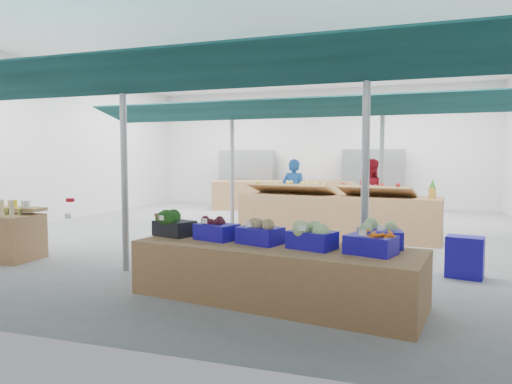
% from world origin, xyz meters
% --- Properties ---
extents(floor, '(13.00, 13.00, 0.00)m').
position_xyz_m(floor, '(0.00, 0.00, 0.00)').
color(floor, slate).
rests_on(floor, ground).
extents(hall, '(13.00, 13.00, 13.00)m').
position_xyz_m(hall, '(0.00, 1.44, 2.65)').
color(hall, silver).
rests_on(hall, ground).
extents(pole_grid, '(10.00, 4.60, 3.00)m').
position_xyz_m(pole_grid, '(0.75, -1.75, 1.81)').
color(pole_grid, gray).
rests_on(pole_grid, floor).
extents(awnings, '(9.50, 7.08, 0.30)m').
position_xyz_m(awnings, '(0.75, -1.75, 2.78)').
color(awnings, '#0A2B28').
rests_on(awnings, pole_grid).
extents(back_shelving_left, '(2.00, 0.50, 2.00)m').
position_xyz_m(back_shelving_left, '(-2.50, 6.00, 1.00)').
color(back_shelving_left, '#B23F33').
rests_on(back_shelving_left, floor).
extents(back_shelving_right, '(2.00, 0.50, 2.00)m').
position_xyz_m(back_shelving_right, '(2.00, 6.00, 1.00)').
color(back_shelving_right, '#B23F33').
rests_on(back_shelving_right, floor).
extents(veg_counter, '(3.54, 1.68, 0.66)m').
position_xyz_m(veg_counter, '(1.52, -4.72, 0.33)').
color(veg_counter, olive).
rests_on(veg_counter, floor).
extents(fruit_counter, '(4.32, 1.45, 0.91)m').
position_xyz_m(fruit_counter, '(1.61, -0.04, 0.45)').
color(fruit_counter, olive).
rests_on(fruit_counter, floor).
extents(far_counter, '(5.29, 3.02, 0.95)m').
position_xyz_m(far_counter, '(-0.78, 5.39, 0.48)').
color(far_counter, olive).
rests_on(far_counter, floor).
extents(crate_stack, '(0.55, 0.44, 0.59)m').
position_xyz_m(crate_stack, '(3.81, -2.89, 0.29)').
color(crate_stack, '#180E9B').
rests_on(crate_stack, floor).
extents(vendor_left, '(0.66, 0.47, 1.69)m').
position_xyz_m(vendor_left, '(0.41, 1.06, 0.85)').
color(vendor_left, '#16458F').
rests_on(vendor_left, floor).
extents(vendor_right, '(0.89, 0.73, 1.69)m').
position_xyz_m(vendor_right, '(2.21, 1.06, 0.85)').
color(vendor_right, '#A41422').
rests_on(vendor_right, floor).
extents(crate_broccoli, '(0.59, 0.49, 0.35)m').
position_xyz_m(crate_broccoli, '(0.08, -4.48, 0.82)').
color(crate_broccoli, black).
rests_on(crate_broccoli, veg_counter).
extents(crate_beets, '(0.59, 0.49, 0.29)m').
position_xyz_m(crate_beets, '(0.73, -4.59, 0.79)').
color(crate_beets, '#180E9B').
rests_on(crate_beets, veg_counter).
extents(crate_celeriac, '(0.59, 0.49, 0.31)m').
position_xyz_m(crate_celeriac, '(1.34, -4.69, 0.81)').
color(crate_celeriac, '#180E9B').
rests_on(crate_celeriac, veg_counter).
extents(crate_cabbage, '(0.59, 0.49, 0.35)m').
position_xyz_m(crate_cabbage, '(1.99, -4.80, 0.82)').
color(crate_cabbage, '#180E9B').
rests_on(crate_cabbage, veg_counter).
extents(crate_carrots, '(0.59, 0.49, 0.29)m').
position_xyz_m(crate_carrots, '(2.64, -4.91, 0.77)').
color(crate_carrots, '#180E9B').
rests_on(crate_carrots, veg_counter).
extents(sparrow, '(0.12, 0.09, 0.11)m').
position_xyz_m(sparrow, '(-0.09, -4.57, 0.91)').
color(sparrow, brown).
rests_on(sparrow, crate_broccoli).
extents(pole_ribbon, '(0.12, 0.12, 0.28)m').
position_xyz_m(pole_ribbon, '(-1.50, -4.58, 1.08)').
color(pole_ribbon, red).
rests_on(pole_ribbon, pole_grid).
extents(apple_heap_yellow, '(2.00, 1.09, 0.27)m').
position_xyz_m(apple_heap_yellow, '(0.59, -0.03, 1.07)').
color(apple_heap_yellow, '#997247').
rests_on(apple_heap_yellow, fruit_counter).
extents(apple_heap_red, '(1.61, 1.00, 0.27)m').
position_xyz_m(apple_heap_red, '(2.45, -0.23, 1.07)').
color(apple_heap_red, '#997247').
rests_on(apple_heap_red, fruit_counter).
extents(pineapple, '(0.14, 0.14, 0.39)m').
position_xyz_m(pineapple, '(3.50, -0.34, 1.09)').
color(pineapple, '#8C6019').
rests_on(pineapple, fruit_counter).
extents(crate_extra, '(0.54, 0.43, 0.32)m').
position_xyz_m(crate_extra, '(2.71, -4.49, 0.81)').
color(crate_extra, '#180E9B').
rests_on(crate_extra, veg_counter).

